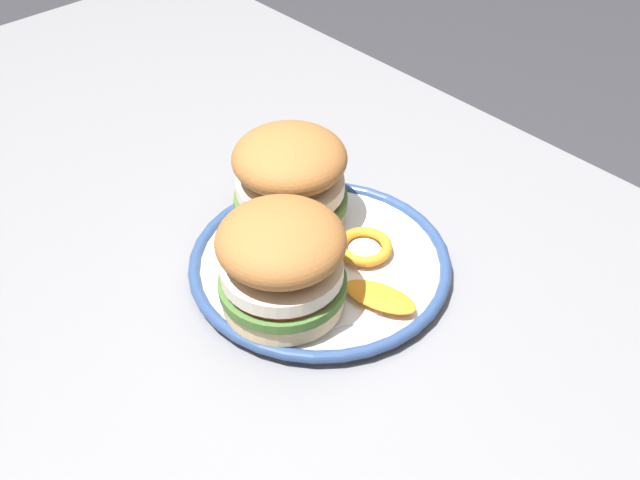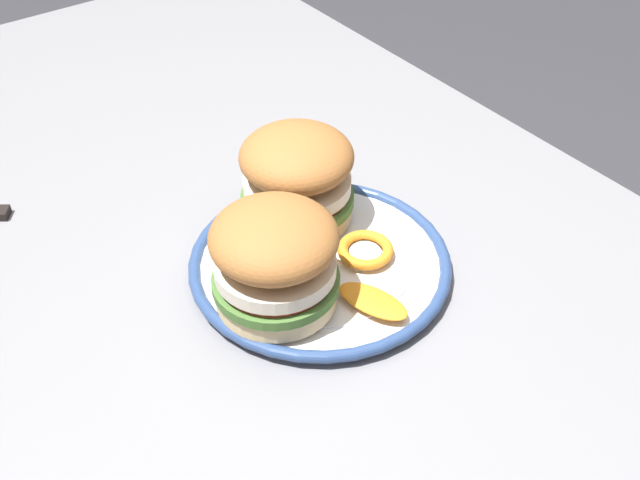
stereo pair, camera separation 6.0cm
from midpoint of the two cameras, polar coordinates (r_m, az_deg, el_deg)
dining_table at (r=0.84m, az=-1.71°, el=-7.52°), size 1.43×0.82×0.75m
dinner_plate at (r=0.77m, az=2.24°, el=-1.82°), size 0.26×0.26×0.02m
sandwich_half_left at (r=0.68m, az=-0.86°, el=-1.41°), size 0.16×0.16×0.10m
sandwich_half_right at (r=0.78m, az=0.49°, el=4.69°), size 0.16×0.16×0.10m
orange_peel_curled at (r=0.76m, az=5.61°, el=-0.82°), size 0.06×0.06×0.01m
orange_peel_strip_long at (r=0.71m, az=6.34°, el=-4.58°), size 0.08×0.05×0.01m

